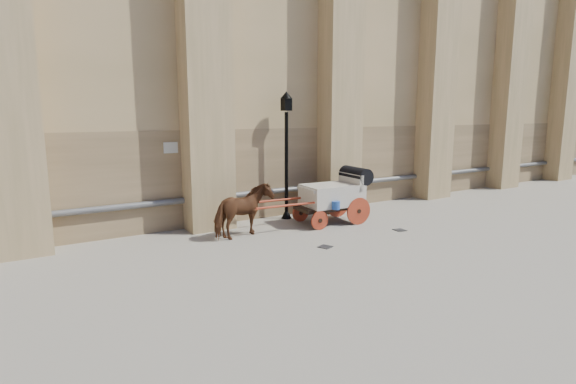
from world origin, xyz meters
TOP-DOWN VIEW (x-y plane):
  - ground at (0.00, 0.00)m, footprint 90.00×90.00m
  - horse at (-0.55, 2.17)m, footprint 1.94×1.24m
  - carriage at (2.77, 2.19)m, footprint 4.10×1.49m
  - street_lamp at (1.72, 3.50)m, footprint 0.39×0.39m
  - drain_grate_near at (0.83, 0.13)m, footprint 0.41×0.41m
  - drain_grate_far at (3.79, 0.33)m, footprint 0.36×0.36m

SIDE VIEW (x-z plane):
  - ground at x=0.00m, z-range 0.00..0.00m
  - drain_grate_near at x=0.83m, z-range 0.00..0.01m
  - drain_grate_far at x=3.79m, z-range 0.00..0.01m
  - horse at x=-0.55m, z-range 0.00..1.51m
  - carriage at x=2.77m, z-range 0.07..1.83m
  - street_lamp at x=1.72m, z-range 0.15..4.35m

